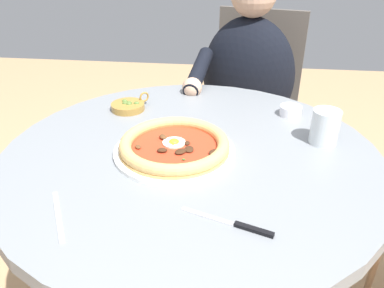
{
  "coord_description": "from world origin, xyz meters",
  "views": [
    {
      "loc": [
        -0.1,
        0.85,
        1.22
      ],
      "look_at": [
        -0.0,
        -0.01,
        0.73
      ],
      "focal_mm": 35.81,
      "sensor_mm": 36.0,
      "label": 1
    }
  ],
  "objects_px": {
    "pizza_on_plate": "(175,146)",
    "water_glass": "(325,128)",
    "ramekin_capers": "(291,110)",
    "cafe_chair_diner": "(252,95)",
    "diner_person": "(244,121)",
    "olive_pan": "(128,106)",
    "dining_table": "(191,197)",
    "steak_knife": "(240,226)",
    "fork_utensil": "(58,216)"
  },
  "relations": [
    {
      "from": "steak_knife",
      "to": "diner_person",
      "type": "relative_size",
      "value": 0.17
    },
    {
      "from": "water_glass",
      "to": "fork_utensil",
      "type": "distance_m",
      "value": 0.69
    },
    {
      "from": "dining_table",
      "to": "steak_knife",
      "type": "relative_size",
      "value": 5.3
    },
    {
      "from": "steak_knife",
      "to": "fork_utensil",
      "type": "distance_m",
      "value": 0.36
    },
    {
      "from": "steak_knife",
      "to": "olive_pan",
      "type": "distance_m",
      "value": 0.63
    },
    {
      "from": "water_glass",
      "to": "diner_person",
      "type": "distance_m",
      "value": 0.68
    },
    {
      "from": "olive_pan",
      "to": "dining_table",
      "type": "bearing_deg",
      "value": 133.8
    },
    {
      "from": "water_glass",
      "to": "steak_knife",
      "type": "relative_size",
      "value": 0.5
    },
    {
      "from": "fork_utensil",
      "to": "steak_knife",
      "type": "bearing_deg",
      "value": -178.2
    },
    {
      "from": "fork_utensil",
      "to": "cafe_chair_diner",
      "type": "xyz_separation_m",
      "value": [
        -0.42,
        -1.11,
        -0.17
      ]
    },
    {
      "from": "dining_table",
      "to": "fork_utensil",
      "type": "relative_size",
      "value": 6.53
    },
    {
      "from": "pizza_on_plate",
      "to": "water_glass",
      "type": "distance_m",
      "value": 0.4
    },
    {
      "from": "ramekin_capers",
      "to": "fork_utensil",
      "type": "xyz_separation_m",
      "value": [
        0.51,
        0.54,
        -0.02
      ]
    },
    {
      "from": "steak_knife",
      "to": "diner_person",
      "type": "xyz_separation_m",
      "value": [
        -0.02,
        -0.95,
        -0.23
      ]
    },
    {
      "from": "dining_table",
      "to": "steak_knife",
      "type": "bearing_deg",
      "value": 114.93
    },
    {
      "from": "olive_pan",
      "to": "cafe_chair_diner",
      "type": "height_order",
      "value": "cafe_chair_diner"
    },
    {
      "from": "pizza_on_plate",
      "to": "diner_person",
      "type": "relative_size",
      "value": 0.28
    },
    {
      "from": "water_glass",
      "to": "ramekin_capers",
      "type": "relative_size",
      "value": 1.4
    },
    {
      "from": "ramekin_capers",
      "to": "pizza_on_plate",
      "type": "bearing_deg",
      "value": 39.95
    },
    {
      "from": "diner_person",
      "to": "cafe_chair_diner",
      "type": "bearing_deg",
      "value": -103.5
    },
    {
      "from": "water_glass",
      "to": "diner_person",
      "type": "height_order",
      "value": "diner_person"
    },
    {
      "from": "pizza_on_plate",
      "to": "cafe_chair_diner",
      "type": "xyz_separation_m",
      "value": [
        -0.23,
        -0.84,
        -0.19
      ]
    },
    {
      "from": "fork_utensil",
      "to": "diner_person",
      "type": "bearing_deg",
      "value": -111.69
    },
    {
      "from": "pizza_on_plate",
      "to": "olive_pan",
      "type": "height_order",
      "value": "olive_pan"
    },
    {
      "from": "water_glass",
      "to": "diner_person",
      "type": "bearing_deg",
      "value": -71.63
    },
    {
      "from": "ramekin_capers",
      "to": "cafe_chair_diner",
      "type": "xyz_separation_m",
      "value": [
        0.09,
        -0.57,
        -0.18
      ]
    },
    {
      "from": "ramekin_capers",
      "to": "cafe_chair_diner",
      "type": "distance_m",
      "value": 0.61
    },
    {
      "from": "water_glass",
      "to": "cafe_chair_diner",
      "type": "relative_size",
      "value": 0.1
    },
    {
      "from": "pizza_on_plate",
      "to": "water_glass",
      "type": "xyz_separation_m",
      "value": [
        -0.39,
        -0.1,
        0.02
      ]
    },
    {
      "from": "water_glass",
      "to": "pizza_on_plate",
      "type": "bearing_deg",
      "value": 14.61
    },
    {
      "from": "dining_table",
      "to": "ramekin_capers",
      "type": "xyz_separation_m",
      "value": [
        -0.28,
        -0.25,
        0.16
      ]
    },
    {
      "from": "fork_utensil",
      "to": "cafe_chair_diner",
      "type": "bearing_deg",
      "value": -110.64
    },
    {
      "from": "ramekin_capers",
      "to": "diner_person",
      "type": "relative_size",
      "value": 0.06
    },
    {
      "from": "water_glass",
      "to": "ramekin_capers",
      "type": "distance_m",
      "value": 0.18
    },
    {
      "from": "dining_table",
      "to": "water_glass",
      "type": "xyz_separation_m",
      "value": [
        -0.35,
        -0.09,
        0.19
      ]
    },
    {
      "from": "steak_knife",
      "to": "ramekin_capers",
      "type": "height_order",
      "value": "ramekin_capers"
    },
    {
      "from": "dining_table",
      "to": "pizza_on_plate",
      "type": "height_order",
      "value": "pizza_on_plate"
    },
    {
      "from": "ramekin_capers",
      "to": "steak_knife",
      "type": "bearing_deg",
      "value": 74.27
    },
    {
      "from": "ramekin_capers",
      "to": "diner_person",
      "type": "xyz_separation_m",
      "value": [
        0.13,
        -0.42,
        -0.25
      ]
    },
    {
      "from": "ramekin_capers",
      "to": "water_glass",
      "type": "bearing_deg",
      "value": 112.15
    },
    {
      "from": "steak_knife",
      "to": "cafe_chair_diner",
      "type": "xyz_separation_m",
      "value": [
        -0.06,
        -1.1,
        -0.17
      ]
    },
    {
      "from": "olive_pan",
      "to": "pizza_on_plate",
      "type": "bearing_deg",
      "value": 126.94
    },
    {
      "from": "diner_person",
      "to": "fork_utensil",
      "type": "bearing_deg",
      "value": 68.31
    },
    {
      "from": "pizza_on_plate",
      "to": "water_glass",
      "type": "relative_size",
      "value": 3.35
    },
    {
      "from": "fork_utensil",
      "to": "diner_person",
      "type": "xyz_separation_m",
      "value": [
        -0.38,
        -0.96,
        -0.23
      ]
    },
    {
      "from": "dining_table",
      "to": "pizza_on_plate",
      "type": "xyz_separation_m",
      "value": [
        0.04,
        0.01,
        0.17
      ]
    },
    {
      "from": "cafe_chair_diner",
      "to": "pizza_on_plate",
      "type": "bearing_deg",
      "value": 74.79
    },
    {
      "from": "cafe_chair_diner",
      "to": "water_glass",
      "type": "bearing_deg",
      "value": 102.2
    },
    {
      "from": "pizza_on_plate",
      "to": "ramekin_capers",
      "type": "bearing_deg",
      "value": -140.05
    },
    {
      "from": "dining_table",
      "to": "ramekin_capers",
      "type": "height_order",
      "value": "ramekin_capers"
    }
  ]
}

